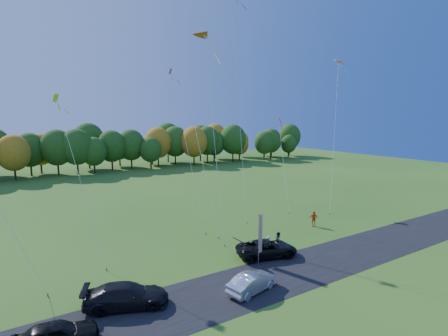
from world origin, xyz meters
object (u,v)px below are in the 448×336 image
silver_sedan (253,282)px  feather_flag (260,233)px  black_suv (267,248)px  person_east (314,219)px

silver_sedan → feather_flag: 5.09m
silver_sedan → feather_flag: feather_flag is taller
silver_sedan → black_suv: bearing=-60.7°
silver_sedan → person_east: (14.53, 8.12, 0.19)m
person_east → feather_flag: size_ratio=0.40×
person_east → black_suv: bearing=-121.5°
black_suv → person_east: 10.54m
black_suv → silver_sedan: bearing=147.4°
silver_sedan → feather_flag: bearing=-56.6°
silver_sedan → person_east: size_ratio=2.35×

